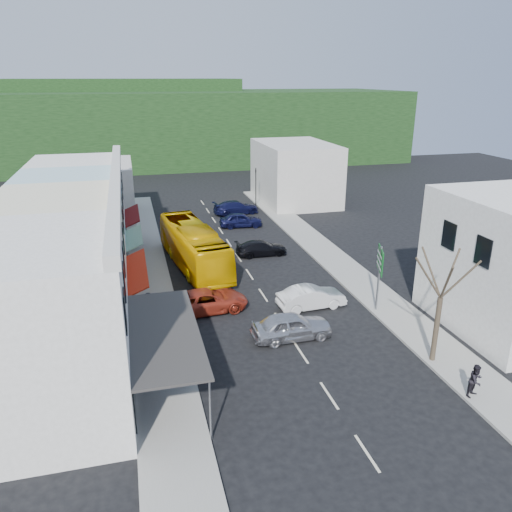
% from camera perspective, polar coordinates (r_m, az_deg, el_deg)
% --- Properties ---
extents(ground, '(120.00, 120.00, 0.00)m').
position_cam_1_polar(ground, '(31.37, 2.76, -7.40)').
color(ground, black).
rests_on(ground, ground).
extents(sidewalk_left, '(3.00, 52.00, 0.15)m').
position_cam_1_polar(sidewalk_left, '(39.30, -12.14, -1.93)').
color(sidewalk_left, gray).
rests_on(sidewalk_left, ground).
extents(sidewalk_right, '(3.00, 52.00, 0.15)m').
position_cam_1_polar(sidewalk_right, '(42.38, 8.50, -0.07)').
color(sidewalk_right, gray).
rests_on(sidewalk_right, ground).
extents(shopfront_row, '(8.25, 30.00, 8.00)m').
position_cam_1_polar(shopfront_row, '(33.51, -20.71, 0.53)').
color(shopfront_row, beige).
rests_on(shopfront_row, ground).
extents(distant_block_left, '(8.00, 10.00, 6.00)m').
position_cam_1_polar(distant_block_left, '(54.92, -18.01, 6.93)').
color(distant_block_left, '#B7B2A8').
rests_on(distant_block_left, ground).
extents(distant_block_right, '(8.00, 12.00, 7.00)m').
position_cam_1_polar(distant_block_right, '(60.82, 4.46, 9.49)').
color(distant_block_right, '#B7B2A8').
rests_on(distant_block_right, ground).
extents(hillside, '(80.00, 26.00, 14.00)m').
position_cam_1_polar(hillside, '(92.28, -10.42, 14.77)').
color(hillside, black).
rests_on(hillside, ground).
extents(bus, '(4.07, 11.83, 3.10)m').
position_cam_1_polar(bus, '(39.90, -7.14, 0.97)').
color(bus, '#E2A600').
rests_on(bus, ground).
extents(car_silver, '(4.43, 1.89, 1.40)m').
position_cam_1_polar(car_silver, '(29.11, 4.08, -8.16)').
color(car_silver, '#BABABF').
rests_on(car_silver, ground).
extents(car_white, '(4.52, 2.12, 1.40)m').
position_cam_1_polar(car_white, '(32.91, 6.33, -4.79)').
color(car_white, silver).
rests_on(car_white, ground).
extents(car_red, '(4.75, 2.30, 1.40)m').
position_cam_1_polar(car_red, '(32.43, -5.57, -5.14)').
color(car_red, maroon).
rests_on(car_red, ground).
extents(car_black_near, '(4.51, 1.87, 1.40)m').
position_cam_1_polar(car_black_near, '(42.29, 0.62, 1.01)').
color(car_black_near, black).
rests_on(car_black_near, ground).
extents(car_navy_mid, '(4.54, 2.19, 1.40)m').
position_cam_1_polar(car_navy_mid, '(50.42, -1.74, 4.11)').
color(car_navy_mid, black).
rests_on(car_navy_mid, ground).
extents(car_navy_far, '(4.68, 2.33, 1.40)m').
position_cam_1_polar(car_navy_far, '(55.36, -2.29, 5.54)').
color(car_navy_far, black).
rests_on(car_navy_far, ground).
extents(pedestrian_left, '(0.53, 0.68, 1.70)m').
position_cam_1_polar(pedestrian_left, '(31.44, -12.07, -5.75)').
color(pedestrian_left, black).
rests_on(pedestrian_left, sidewalk_left).
extents(pedestrian_right, '(0.81, 0.67, 1.70)m').
position_cam_1_polar(pedestrian_right, '(26.07, 23.84, -12.84)').
color(pedestrian_right, black).
rests_on(pedestrian_right, sidewalk_right).
extents(direction_sign, '(1.49, 2.14, 4.45)m').
position_cam_1_polar(direction_sign, '(32.54, 13.82, -2.64)').
color(direction_sign, '#075916').
rests_on(direction_sign, ground).
extents(street_tree, '(3.59, 3.59, 7.48)m').
position_cam_1_polar(street_tree, '(27.10, 20.33, -4.51)').
color(street_tree, '#32291F').
rests_on(street_tree, ground).
extents(traffic_signal, '(0.86, 1.10, 4.49)m').
position_cam_1_polar(traffic_signal, '(58.29, -0.02, 7.84)').
color(traffic_signal, black).
rests_on(traffic_signal, ground).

